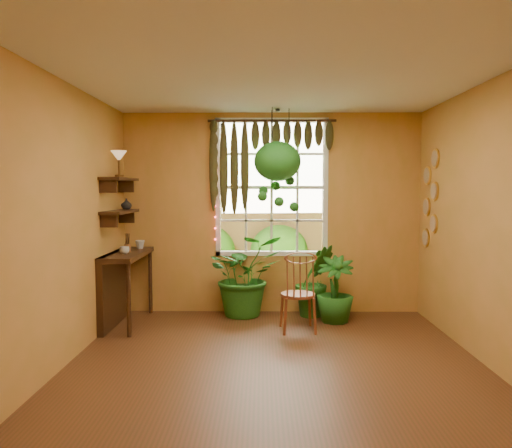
{
  "coord_description": "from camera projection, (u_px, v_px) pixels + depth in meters",
  "views": [
    {
      "loc": [
        -0.13,
        -4.5,
        1.68
      ],
      "look_at": [
        -0.2,
        1.15,
        1.28
      ],
      "focal_mm": 35.0,
      "sensor_mm": 36.0,
      "label": 1
    }
  ],
  "objects": [
    {
      "name": "windsor_chair",
      "position": [
        298.0,
        305.0,
        5.87
      ],
      "size": [
        0.44,
        0.47,
        1.1
      ],
      "rotation": [
        0.0,
        0.0,
        0.08
      ],
      "color": "brown",
      "rests_on": "floor"
    },
    {
      "name": "wall_left",
      "position": [
        57.0,
        225.0,
        4.53
      ],
      "size": [
        0.0,
        4.5,
        4.5
      ],
      "primitive_type": "plane",
      "rotation": [
        1.57,
        0.0,
        1.57
      ],
      "color": "#CF8C46",
      "rests_on": "floor"
    },
    {
      "name": "shelf_vase",
      "position": [
        126.0,
        204.0,
        6.39
      ],
      "size": [
        0.14,
        0.14,
        0.14
      ],
      "primitive_type": "imported",
      "rotation": [
        0.0,
        0.0,
        0.04
      ],
      "color": "#B2AD99",
      "rests_on": "shelf_lower"
    },
    {
      "name": "cup_a",
      "position": [
        124.0,
        250.0,
        5.97
      ],
      "size": [
        0.11,
        0.11,
        0.09
      ],
      "primitive_type": "imported",
      "rotation": [
        0.0,
        0.0,
        -0.0
      ],
      "color": "silver",
      "rests_on": "counter_ledge"
    },
    {
      "name": "brush_jar",
      "position": [
        127.0,
        243.0,
        6.17
      ],
      "size": [
        0.08,
        0.08,
        0.29
      ],
      "color": "brown",
      "rests_on": "counter_ledge"
    },
    {
      "name": "floor",
      "position": [
        276.0,
        371.0,
        4.6
      ],
      "size": [
        4.5,
        4.5,
        0.0
      ],
      "primitive_type": "plane",
      "color": "#5A2D19",
      "rests_on": "ground"
    },
    {
      "name": "window",
      "position": [
        272.0,
        187.0,
        6.76
      ],
      "size": [
        1.52,
        0.1,
        1.86
      ],
      "color": "white",
      "rests_on": "wall_back"
    },
    {
      "name": "potted_plant_mid",
      "position": [
        315.0,
        281.0,
        6.56
      ],
      "size": [
        0.62,
        0.55,
        0.95
      ],
      "primitive_type": "imported",
      "rotation": [
        0.0,
        0.0,
        0.28
      ],
      "color": "#144C16",
      "rests_on": "floor"
    },
    {
      "name": "shelf_lower",
      "position": [
        120.0,
        212.0,
        6.12
      ],
      "size": [
        0.25,
        0.9,
        0.04
      ],
      "primitive_type": "cube",
      "color": "#3C2710",
      "rests_on": "wall_left"
    },
    {
      "name": "wall_plates",
      "position": [
        430.0,
        199.0,
        6.26
      ],
      "size": [
        0.04,
        0.32,
        1.1
      ],
      "primitive_type": null,
      "color": "beige",
      "rests_on": "wall_right"
    },
    {
      "name": "cup_b",
      "position": [
        140.0,
        245.0,
        6.49
      ],
      "size": [
        0.12,
        0.12,
        0.11
      ],
      "primitive_type": "imported",
      "rotation": [
        0.0,
        0.0,
        -0.02
      ],
      "color": "beige",
      "rests_on": "counter_ledge"
    },
    {
      "name": "shelf_upper",
      "position": [
        120.0,
        179.0,
        6.1
      ],
      "size": [
        0.25,
        0.9,
        0.04
      ],
      "primitive_type": "cube",
      "color": "#3C2710",
      "rests_on": "wall_left"
    },
    {
      "name": "backyard",
      "position": [
        278.0,
        206.0,
        11.37
      ],
      "size": [
        14.0,
        10.0,
        12.0
      ],
      "color": "#1E4E16",
      "rests_on": "ground"
    },
    {
      "name": "potted_plant_left",
      "position": [
        245.0,
        275.0,
        6.6
      ],
      "size": [
        1.16,
        1.06,
        1.09
      ],
      "primitive_type": "imported",
      "rotation": [
        0.0,
        0.0,
        0.25
      ],
      "color": "#144C16",
      "rests_on": "floor"
    },
    {
      "name": "counter_ledge",
      "position": [
        119.0,
        280.0,
        6.18
      ],
      "size": [
        0.4,
        1.2,
        0.9
      ],
      "color": "#3C2710",
      "rests_on": "floor"
    },
    {
      "name": "wall_right",
      "position": [
        499.0,
        226.0,
        4.49
      ],
      "size": [
        0.0,
        4.5,
        4.5
      ],
      "primitive_type": "plane",
      "rotation": [
        1.57,
        0.0,
        -1.57
      ],
      "color": "#CF8C46",
      "rests_on": "floor"
    },
    {
      "name": "potted_plant_right",
      "position": [
        335.0,
        289.0,
        6.28
      ],
      "size": [
        0.53,
        0.53,
        0.83
      ],
      "primitive_type": "imported",
      "rotation": [
        0.0,
        0.0,
        -0.15
      ],
      "color": "#144C16",
      "rests_on": "floor"
    },
    {
      "name": "hanging_basket",
      "position": [
        277.0,
        168.0,
        6.38
      ],
      "size": [
        0.6,
        0.6,
        1.34
      ],
      "color": "black",
      "rests_on": "ceiling"
    },
    {
      "name": "ceiling",
      "position": [
        277.0,
        74.0,
        4.41
      ],
      "size": [
        4.5,
        4.5,
        0.0
      ],
      "primitive_type": "plane",
      "rotation": [
        3.14,
        0.0,
        0.0
      ],
      "color": "silver",
      "rests_on": "wall_back"
    },
    {
      "name": "tiffany_lamp",
      "position": [
        119.0,
        158.0,
        6.01
      ],
      "size": [
        0.19,
        0.19,
        0.32
      ],
      "color": "brown",
      "rests_on": "shelf_upper"
    },
    {
      "name": "valance_vine",
      "position": [
        266.0,
        144.0,
        6.6
      ],
      "size": [
        1.7,
        0.12,
        1.1
      ],
      "color": "#3C2710",
      "rests_on": "window"
    },
    {
      "name": "string_lights",
      "position": [
        215.0,
        184.0,
        6.67
      ],
      "size": [
        0.03,
        0.03,
        1.54
      ],
      "primitive_type": null,
      "color": "#FF2633",
      "rests_on": "window"
    },
    {
      "name": "wall_back",
      "position": [
        272.0,
        213.0,
        6.75
      ],
      "size": [
        4.0,
        0.0,
        4.0
      ],
      "primitive_type": "plane",
      "rotation": [
        1.57,
        0.0,
        0.0
      ],
      "color": "#CF8C46",
      "rests_on": "floor"
    }
  ]
}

